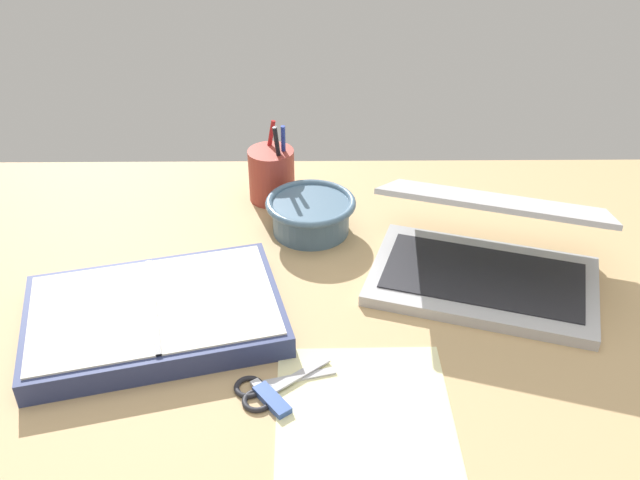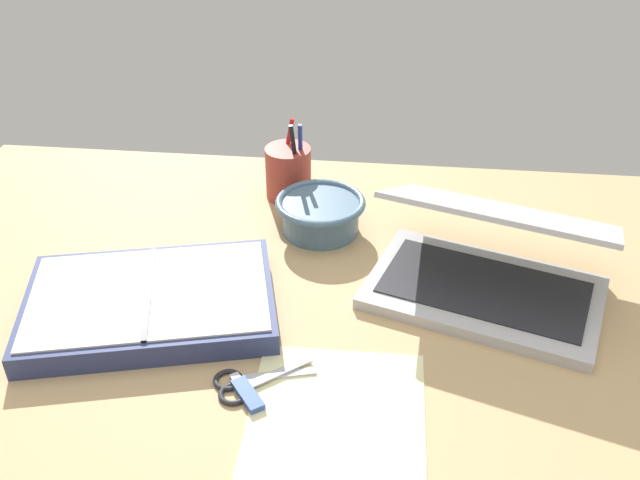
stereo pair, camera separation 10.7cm
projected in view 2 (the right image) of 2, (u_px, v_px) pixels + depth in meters
The scene contains 8 objects.
desk_top at pixel (299, 322), 103.78cm from camera, with size 140.00×100.00×2.00cm, color tan.
laptop at pixel (490, 265), 106.22cm from camera, with size 40.34×35.74×15.99cm.
bowl at pixel (320, 213), 121.03cm from camera, with size 15.33×15.33×6.12cm.
pen_cup at pixel (289, 172), 130.21cm from camera, with size 8.35×8.35×15.33cm.
planner at pixel (151, 302), 103.11cm from camera, with size 40.15×31.72×3.98cm.
scissors at pixel (243, 384), 91.51cm from camera, with size 13.23×9.65×0.80cm.
paper_sheet_front at pixel (335, 433), 85.01cm from camera, with size 21.67×29.07×0.16cm, color #F4EFB2.
usb_drive at pixel (247, 394), 89.80cm from camera, with size 5.60×6.72×1.00cm.
Camera 2 is at (11.85, -79.35, 68.00)cm, focal length 40.00 mm.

